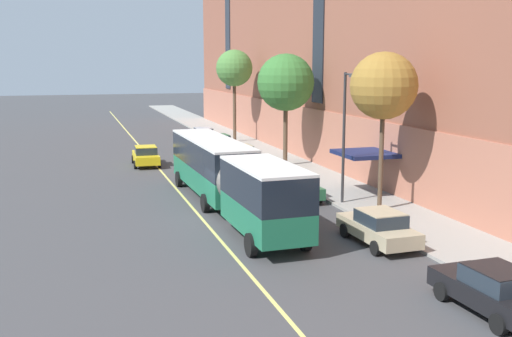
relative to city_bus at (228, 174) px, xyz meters
name	(u,v)px	position (x,y,z in m)	size (l,w,h in m)	color
ground_plane	(221,218)	(-0.71, -1.32, -2.07)	(260.00, 260.00, 0.00)	#424244
sidewalk	(351,194)	(8.24, 1.68, -1.99)	(4.48, 160.00, 0.15)	#9E9B93
city_bus	(228,174)	(0.00, 0.00, 0.00)	(3.14, 18.32, 3.56)	#1E704C
parked_car_silver_0	(203,135)	(4.72, 28.12, -1.29)	(2.01, 4.35, 1.56)	#B7B7BC
parked_car_black_1	(494,290)	(4.75, -15.59, -1.29)	(2.14, 4.48, 1.56)	black
parked_car_champagne_3	(241,154)	(4.88, 14.68, -1.29)	(1.90, 4.57, 1.56)	#BCAD89
parked_car_green_4	(297,186)	(4.66, 1.73, -1.28)	(1.99, 4.63, 1.56)	#23603D
parked_car_champagne_5	(378,227)	(4.86, -7.83, -1.28)	(2.10, 4.61, 1.56)	#BCAD89
parked_car_green_6	(219,143)	(4.85, 22.03, -1.28)	(2.13, 4.69, 1.56)	#23603D
taxi_cab	(146,156)	(-2.47, 16.14, -1.29)	(2.15, 4.46, 1.56)	yellow
street_tree_mid_block	(384,86)	(7.77, -2.62, 4.69)	(3.53, 3.53, 8.40)	brown
street_tree_far_uptown	(286,83)	(7.77, 12.30, 4.41)	(4.33, 4.33, 8.52)	brown
street_tree_far_downtown	(234,69)	(7.77, 27.22, 5.34)	(3.62, 3.62, 9.12)	brown
street_lamp	(346,125)	(6.60, -0.68, 2.53)	(0.36, 1.48, 7.31)	#2D2D30
fire_hydrant	(236,145)	(6.50, 22.18, -1.57)	(0.42, 0.24, 0.72)	red
lane_centerline	(191,206)	(-1.70, 1.68, -2.06)	(0.16, 140.00, 0.01)	#E0D66B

